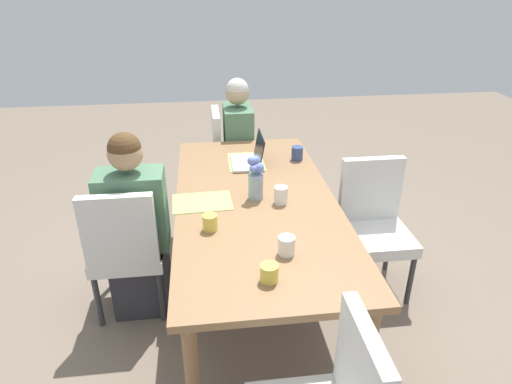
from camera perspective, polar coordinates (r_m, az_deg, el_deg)
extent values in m
plane|color=#756656|center=(3.18, 0.00, -12.56)|extent=(10.00, 10.00, 0.00)
cube|color=olive|center=(2.78, 0.00, -1.29)|extent=(2.11, 0.99, 0.04)
cylinder|color=olive|center=(2.33, 14.00, -19.99)|extent=(0.07, 0.07, 0.68)
cylinder|color=olive|center=(3.87, 4.30, 1.08)|extent=(0.07, 0.07, 0.68)
cylinder|color=olive|center=(2.22, -8.10, -22.31)|extent=(0.07, 0.07, 0.68)
cylinder|color=olive|center=(3.80, -8.03, 0.41)|extent=(0.07, 0.07, 0.68)
cube|color=silver|center=(2.95, -15.91, -7.28)|extent=(0.44, 0.44, 0.08)
cube|color=silver|center=(2.66, -17.13, -4.81)|extent=(0.06, 0.42, 0.45)
cylinder|color=#333338|center=(3.27, -18.32, -8.81)|extent=(0.04, 0.04, 0.37)
cylinder|color=#333338|center=(3.21, -11.60, -8.59)|extent=(0.04, 0.04, 0.37)
cylinder|color=#333338|center=(2.97, -19.53, -13.04)|extent=(0.04, 0.04, 0.37)
cylinder|color=#333338|center=(2.91, -12.04, -12.91)|extent=(0.04, 0.04, 0.37)
cube|color=#2D2D33|center=(3.05, -14.34, -10.13)|extent=(0.36, 0.34, 0.45)
cube|color=#4C7556|center=(2.80, -15.43, -2.29)|extent=(0.24, 0.40, 0.50)
sphere|color=tan|center=(2.64, -16.40, 4.74)|extent=(0.20, 0.20, 0.20)
sphere|color=#51381E|center=(2.63, -16.48, 5.35)|extent=(0.19, 0.19, 0.19)
cube|color=silver|center=(4.10, -2.27, 3.77)|extent=(0.44, 0.44, 0.08)
cube|color=silver|center=(4.00, -5.07, 7.12)|extent=(0.42, 0.06, 0.45)
cylinder|color=#333338|center=(4.39, 0.04, 2.15)|extent=(0.04, 0.04, 0.37)
cylinder|color=#333338|center=(4.05, 0.70, -0.08)|extent=(0.04, 0.04, 0.37)
cylinder|color=#333338|center=(4.36, -4.93, 1.89)|extent=(0.04, 0.04, 0.37)
cylinder|color=#333338|center=(4.02, -4.67, -0.38)|extent=(0.04, 0.04, 0.37)
cube|color=#2D2D33|center=(4.13, -2.15, 1.08)|extent=(0.34, 0.36, 0.45)
cube|color=#4C7556|center=(3.94, -2.27, 7.31)|extent=(0.40, 0.24, 0.50)
sphere|color=tan|center=(3.84, -2.37, 12.53)|extent=(0.20, 0.20, 0.20)
sphere|color=beige|center=(3.83, -2.38, 12.96)|extent=(0.19, 0.19, 0.19)
cube|color=silver|center=(1.80, 13.33, -22.06)|extent=(0.42, 0.06, 0.45)
cube|color=silver|center=(3.08, 15.10, -5.62)|extent=(0.44, 0.44, 0.08)
cube|color=silver|center=(3.11, 14.45, 0.37)|extent=(0.06, 0.42, 0.45)
cylinder|color=#333338|center=(3.14, 19.13, -10.59)|extent=(0.04, 0.04, 0.37)
cylinder|color=#333338|center=(3.00, 12.44, -11.49)|extent=(0.04, 0.04, 0.37)
cylinder|color=#333338|center=(3.42, 16.51, -6.84)|extent=(0.04, 0.04, 0.37)
cylinder|color=#333338|center=(3.29, 10.36, -7.47)|extent=(0.04, 0.04, 0.37)
cylinder|color=#8EA8B7|center=(2.75, -0.01, 0.71)|extent=(0.09, 0.09, 0.16)
sphere|color=#6B7FD1|center=(2.71, -0.05, 4.02)|extent=(0.06, 0.06, 0.06)
cylinder|color=#477A3D|center=(2.72, -0.05, 3.25)|extent=(0.01, 0.01, 0.08)
sphere|color=#6B7FD1|center=(2.68, -0.54, 3.99)|extent=(0.06, 0.06, 0.06)
cylinder|color=#477A3D|center=(2.70, -0.54, 3.14)|extent=(0.01, 0.01, 0.09)
sphere|color=#6B7FD1|center=(2.67, -0.37, 2.98)|extent=(0.05, 0.05, 0.05)
cylinder|color=#477A3D|center=(2.68, -0.37, 2.51)|extent=(0.01, 0.01, 0.05)
sphere|color=#6B7FD1|center=(2.69, 0.02, 3.19)|extent=(0.05, 0.05, 0.05)
cylinder|color=#477A3D|center=(2.70, 0.02, 2.71)|extent=(0.01, 0.01, 0.05)
sphere|color=#6B7FD1|center=(2.71, 0.35, 3.12)|extent=(0.07, 0.07, 0.07)
cylinder|color=#477A3D|center=(2.71, 0.35, 2.72)|extent=(0.01, 0.01, 0.04)
cube|color=#9EBC66|center=(2.75, -6.90, -1.32)|extent=(0.28, 0.37, 0.00)
cube|color=#9EBC66|center=(3.31, -1.27, 3.89)|extent=(0.36, 0.26, 0.00)
cube|color=silver|center=(3.27, -1.20, 3.78)|extent=(0.32, 0.22, 0.02)
cube|color=black|center=(3.24, 0.41, 5.59)|extent=(0.31, 0.04, 0.20)
cylinder|color=white|center=(2.71, 3.20, -0.39)|extent=(0.08, 0.08, 0.11)
cylinder|color=#DBC64C|center=(2.45, -5.90, -3.89)|extent=(0.08, 0.08, 0.09)
cylinder|color=#DBC64C|center=(2.07, 1.69, -10.31)|extent=(0.09, 0.09, 0.08)
cylinder|color=white|center=(2.25, 3.91, -6.84)|extent=(0.09, 0.09, 0.10)
cylinder|color=#33477A|center=(3.35, 5.28, 4.96)|extent=(0.09, 0.09, 0.10)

